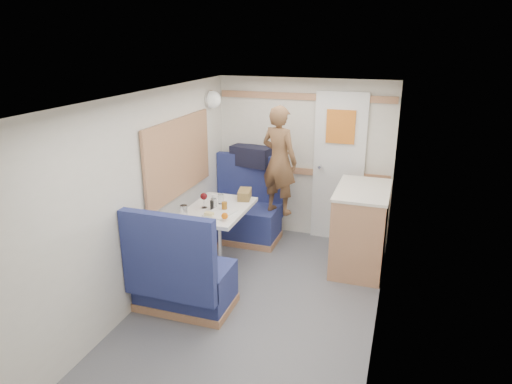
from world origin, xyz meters
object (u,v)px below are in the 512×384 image
(dome_light, at_px, (213,100))
(tumbler_left, at_px, (184,211))
(bread_loaf, at_px, (245,194))
(tray, at_px, (220,213))
(dinette_table, at_px, (218,221))
(salt_grinder, at_px, (213,199))
(pepper_grinder, at_px, (212,205))
(bench_far, at_px, (245,216))
(tumbler_right, at_px, (214,203))
(orange_fruit, at_px, (225,216))
(wine_glass, at_px, (204,197))
(bench_near, at_px, (182,281))
(person, at_px, (279,160))
(duffel_bag, at_px, (252,156))
(galley_counter, at_px, (360,228))
(beer_glass, at_px, (224,206))
(cheese_block, at_px, (209,214))
(tumbler_mid, at_px, (221,199))

(dome_light, bearing_deg, tumbler_left, -82.05)
(dome_light, bearing_deg, bread_loaf, -39.88)
(dome_light, height_order, tray, dome_light)
(dinette_table, distance_m, bread_loaf, 0.46)
(tray, xyz_separation_m, salt_grinder, (-0.19, 0.27, 0.04))
(pepper_grinder, bearing_deg, bread_loaf, 64.45)
(bench_far, bearing_deg, tumbler_right, -92.13)
(orange_fruit, distance_m, wine_glass, 0.45)
(orange_fruit, bearing_deg, bench_near, -111.21)
(bench_far, xyz_separation_m, tumbler_right, (-0.03, -0.88, 0.47))
(tumbler_right, bearing_deg, person, 57.38)
(dinette_table, distance_m, duffel_bag, 1.21)
(orange_fruit, bearing_deg, pepper_grinder, 134.89)
(galley_counter, height_order, wine_glass, galley_counter)
(orange_fruit, bearing_deg, dome_light, 117.53)
(orange_fruit, distance_m, beer_glass, 0.29)
(duffel_bag, height_order, cheese_block, duffel_bag)
(tumbler_left, bearing_deg, person, 57.80)
(duffel_bag, bearing_deg, tumbler_right, -81.35)
(wine_glass, height_order, tumbler_mid, wine_glass)
(dinette_table, relative_size, tumbler_left, 7.60)
(duffel_bag, relative_size, bread_loaf, 2.10)
(beer_glass, distance_m, bread_loaf, 0.42)
(bench_far, relative_size, cheese_block, 11.64)
(bench_near, height_order, salt_grinder, bench_near)
(dome_light, xyz_separation_m, tumbler_left, (0.16, -1.18, -0.97))
(dinette_table, relative_size, dome_light, 4.60)
(duffel_bag, bearing_deg, tray, -75.41)
(galley_counter, xyz_separation_m, cheese_block, (-1.44, -0.81, 0.29))
(tumbler_left, xyz_separation_m, pepper_grinder, (0.19, 0.27, -0.01))
(tumbler_mid, bearing_deg, duffel_bag, 88.80)
(tumbler_right, distance_m, salt_grinder, 0.15)
(cheese_block, bearing_deg, bench_far, 91.19)
(galley_counter, relative_size, duffel_bag, 1.78)
(galley_counter, height_order, duffel_bag, duffel_bag)
(cheese_block, relative_size, tumbler_mid, 0.83)
(bench_far, xyz_separation_m, galley_counter, (1.47, -0.31, 0.17))
(orange_fruit, relative_size, cheese_block, 0.76)
(person, xyz_separation_m, tumbler_mid, (-0.48, -0.63, -0.32))
(duffel_bag, relative_size, tumbler_mid, 4.74)
(wine_glass, bearing_deg, galley_counter, 20.17)
(dome_light, bearing_deg, orange_fruit, -62.47)
(tray, xyz_separation_m, wine_glass, (-0.23, 0.11, 0.11))
(wine_glass, bearing_deg, orange_fruit, -37.91)
(galley_counter, relative_size, pepper_grinder, 8.89)
(dinette_table, bearing_deg, orange_fruit, -55.31)
(salt_grinder, bearing_deg, tumbler_right, -65.60)
(beer_glass, relative_size, pepper_grinder, 0.90)
(duffel_bag, distance_m, salt_grinder, 1.03)
(bench_far, distance_m, duffel_bag, 0.77)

